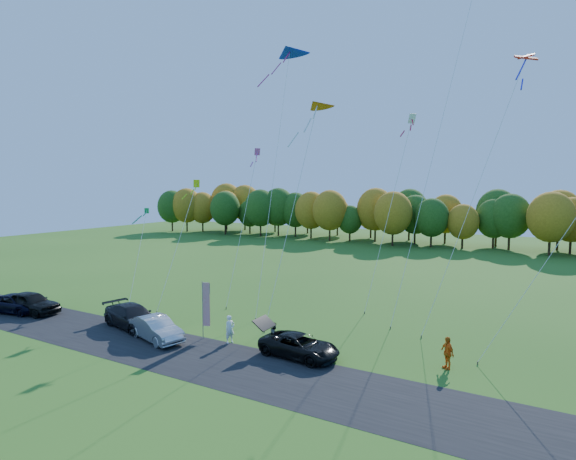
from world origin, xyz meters
The scene contains 21 objects.
ground centered at (0.00, 0.00, 0.00)m, with size 160.00×160.00×0.00m, color #2B5B18.
asphalt_strip centered at (0.00, -4.00, 0.01)m, with size 90.00×6.00×0.01m, color black.
tree_line centered at (0.00, 55.00, 0.00)m, with size 116.00×12.00×10.00m, color #1E4711, non-canonical shape.
black_suv centered at (4.68, -0.94, 0.70)m, with size 2.33×5.06×1.41m, color black.
silver_sedan centered at (-5.22, -3.01, 0.79)m, with size 1.68×4.82×1.59m, color #ABABB0.
dark_truck_a centered at (-8.73, -1.87, 0.83)m, with size 2.32×5.71×1.66m, color black.
dark_truck_b centered at (-19.00, -3.36, 0.89)m, with size 2.10×5.23×1.78m, color black.
dark_suv_west centered at (-20.35, -3.71, 0.74)m, with size 2.46×5.32×1.48m, color black.
person_tailgate_a centered at (-0.51, -1.01, 0.93)m, with size 0.68×0.44×1.86m, color white.
person_tailgate_b centered at (2.39, -0.06, 0.78)m, with size 0.76×0.59×1.57m, color gray.
person_east centered at (12.89, 1.63, 0.94)m, with size 1.10×0.46×1.88m, color orange.
feather_flag centered at (-2.42, -1.17, 2.45)m, with size 0.50×0.27×4.01m.
kite_delta_blue centered at (-3.27, 9.51, 12.31)m, with size 4.76×12.13×25.42m.
kite_parafoil_orange centered at (9.93, 13.63, 15.73)m, with size 5.55×13.70×31.78m.
kite_delta_red centered at (0.68, 6.28, 10.47)m, with size 2.71×8.60×18.55m.
kite_parafoil_rainbow centered at (13.11, 9.71, 10.00)m, with size 6.97×7.66×20.30m.
kite_diamond_yellow centered at (-10.81, 5.31, 5.47)m, with size 2.49×7.99×11.41m.
kite_diamond_green centered at (-15.10, 4.58, 4.12)m, with size 3.39×5.58×8.56m.
kite_diamond_white centered at (6.07, 12.62, 8.30)m, with size 2.81×6.18×17.08m.
kite_diamond_pink centered at (-6.10, 8.57, 7.09)m, with size 1.29×6.66×14.32m.
kite_diamond_blue_low centered at (16.95, 4.51, 4.95)m, with size 5.63×3.32×10.25m.
Camera 1 is at (17.09, -24.47, 10.41)m, focal length 28.00 mm.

